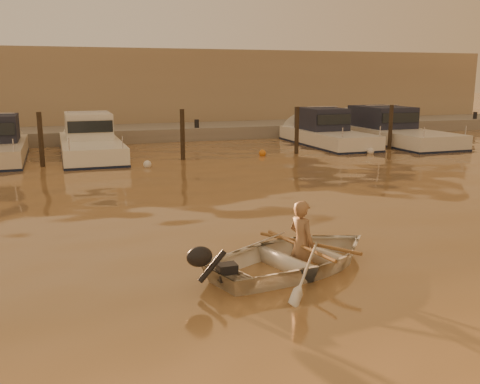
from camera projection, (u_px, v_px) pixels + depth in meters
name	position (u px, v px, depth m)	size (l,w,h in m)	color
ground_plane	(388.00, 280.00, 8.78)	(160.00, 160.00, 0.00)	brown
dinghy	(297.00, 256.00, 9.23)	(2.38, 3.33, 0.69)	white
person	(302.00, 243.00, 9.24)	(0.55, 0.36, 1.50)	#946D4A
outboard_motor	(226.00, 272.00, 8.34)	(0.90, 0.40, 0.70)	black
oar_port	(308.00, 243.00, 9.33)	(0.06, 0.06, 2.10)	brown
oar_starboard	(299.00, 245.00, 9.21)	(0.06, 0.06, 2.10)	brown
moored_boat_2	(90.00, 141.00, 22.25)	(2.32, 7.76, 1.75)	white
moored_boat_4	(328.00, 132.00, 25.81)	(2.31, 7.10, 1.75)	silver
moored_boat_5	(391.00, 130.00, 26.96)	(2.77, 9.12, 1.75)	silver
piling_1	(41.00, 142.00, 19.56)	(0.18, 0.18, 2.20)	#2D2319
piling_2	(183.00, 137.00, 21.26)	(0.18, 0.18, 2.20)	#2D2319
piling_3	(297.00, 133.00, 22.86)	(0.18, 0.18, 2.20)	#2D2319
piling_4	(390.00, 129.00, 24.37)	(0.18, 0.18, 2.20)	#2D2319
fender_c	(147.00, 165.00, 19.59)	(0.30, 0.30, 0.30)	silver
fender_d	(262.00, 153.00, 22.48)	(0.30, 0.30, 0.30)	orange
fender_e	(370.00, 151.00, 23.00)	(0.30, 0.30, 0.30)	silver
quay	(154.00, 136.00, 28.59)	(52.00, 4.00, 1.00)	gray
waterfront_building	(137.00, 90.00, 33.19)	(46.00, 7.00, 4.80)	#9E8466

